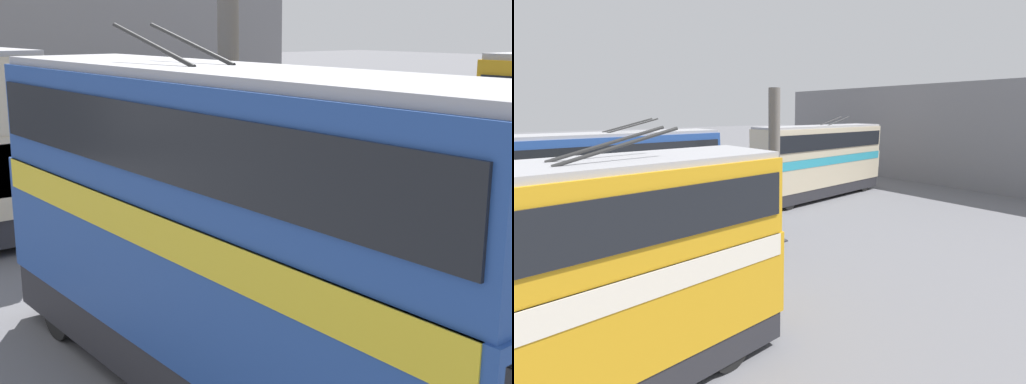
{
  "view_description": "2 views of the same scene",
  "coord_description": "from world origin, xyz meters",
  "views": [
    {
      "loc": [
        -3.54,
        10.59,
        5.77
      ],
      "look_at": [
        9.4,
        0.29,
        1.91
      ],
      "focal_mm": 50.0,
      "sensor_mm": 36.0,
      "label": 1
    },
    {
      "loc": [
        0.6,
        -11.73,
        6.08
      ],
      "look_at": [
        10.53,
        -0.1,
        2.52
      ],
      "focal_mm": 24.0,
      "sensor_mm": 36.0,
      "label": 2
    }
  ],
  "objects": [
    {
      "name": "depot_back_wall",
      "position": [
        30.13,
        0.0,
        4.21
      ],
      "size": [
        0.5,
        36.0,
        8.42
      ],
      "color": "slate",
      "rests_on": "ground_plane"
    },
    {
      "name": "support_column_far",
      "position": [
        10.87,
        0.0,
        3.44
      ],
      "size": [
        0.95,
        0.95,
        7.14
      ],
      "color": "#605B56",
      "rests_on": "ground_plane"
    },
    {
      "name": "bus_left_far",
      "position": [
        1.52,
        -4.6,
        2.93
      ],
      "size": [
        9.12,
        2.54,
        5.79
      ],
      "color": "black",
      "rests_on": "ground_plane"
    },
    {
      "name": "bus_right_near",
      "position": [
        4.74,
        4.6,
        2.97
      ],
      "size": [
        10.87,
        2.54,
        5.82
      ],
      "color": "black",
      "rests_on": "ground_plane"
    },
    {
      "name": "bus_right_far",
      "position": [
        19.38,
        4.6,
        2.94
      ],
      "size": [
        11.19,
        2.54,
        5.8
      ],
      "color": "black",
      "rests_on": "ground_plane"
    },
    {
      "name": "person_by_right_row",
      "position": [
        1.09,
        2.5,
        0.84
      ],
      "size": [
        0.41,
        0.48,
        1.6
      ],
      "rotation": [
        0.0,
        0.0,
        3.62
      ],
      "color": "#2D2D33",
      "rests_on": "ground_plane"
    },
    {
      "name": "person_aisle_midway",
      "position": [
        6.8,
        1.18,
        0.95
      ],
      "size": [
        0.26,
        0.43,
        1.78
      ],
      "rotation": [
        0.0,
        0.0,
        6.23
      ],
      "color": "#473D33",
      "rests_on": "ground_plane"
    },
    {
      "name": "person_by_left_row",
      "position": [
        2.63,
        -2.72,
        0.8
      ],
      "size": [
        0.42,
        0.25,
        1.54
      ],
      "rotation": [
        0.0,
        0.0,
        4.7
      ],
      "color": "#384251",
      "rests_on": "ground_plane"
    },
    {
      "name": "oil_drum",
      "position": [
        0.62,
        -1.65,
        0.44
      ],
      "size": [
        0.57,
        0.57,
        0.88
      ],
      "color": "#424C56",
      "rests_on": "ground_plane"
    }
  ]
}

